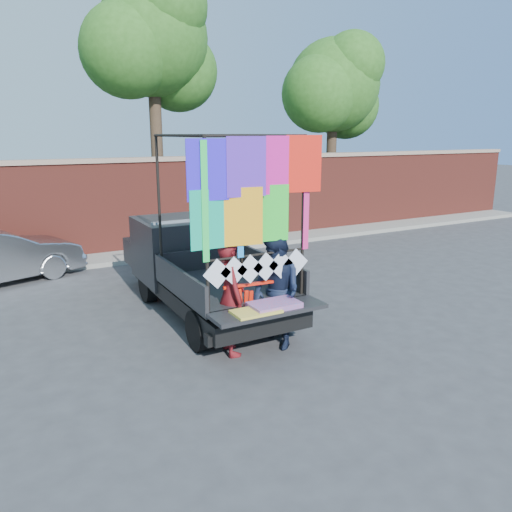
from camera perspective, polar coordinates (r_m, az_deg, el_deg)
ground at (r=8.27m, az=0.74°, el=-9.25°), size 90.00×90.00×0.00m
brick_wall at (r=14.26m, az=-13.32°, el=5.75°), size 30.00×0.45×2.61m
curb at (r=13.82m, az=-12.24°, el=0.21°), size 30.00×1.20×0.12m
tree_mid at (r=15.68m, az=-11.61°, el=22.59°), size 4.20×3.30×7.73m
tree_right at (r=18.62m, az=9.06°, el=18.34°), size 4.20×3.30×6.62m
pickup_truck at (r=9.65m, az=-7.11°, el=-0.84°), size 2.05×5.14×3.24m
woman at (r=7.43m, az=-2.96°, el=-4.70°), size 0.50×0.69×1.77m
man at (r=7.65m, az=2.30°, el=-4.12°), size 0.81×0.97×1.77m
streamer_bundle at (r=7.48m, az=-0.97°, el=-4.77°), size 0.97×0.13×0.67m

